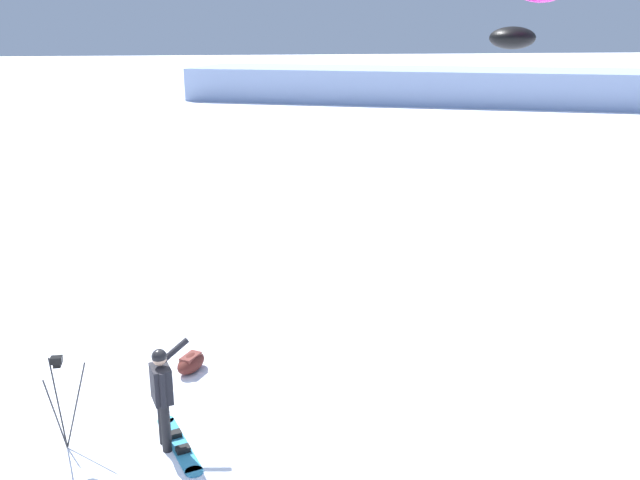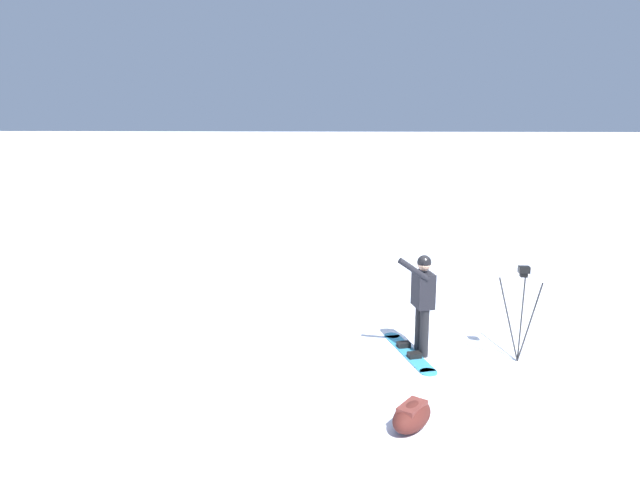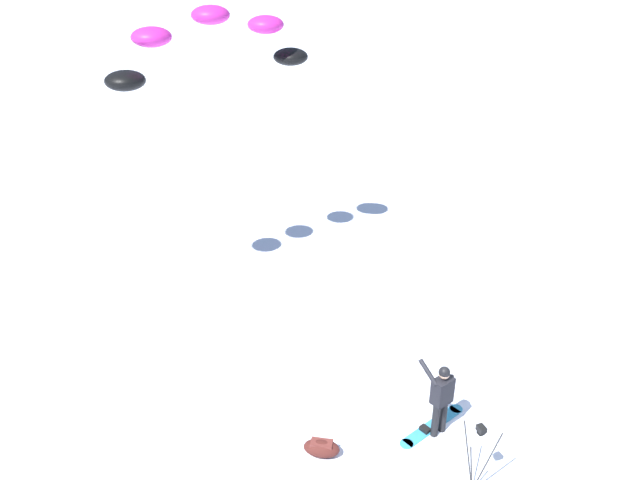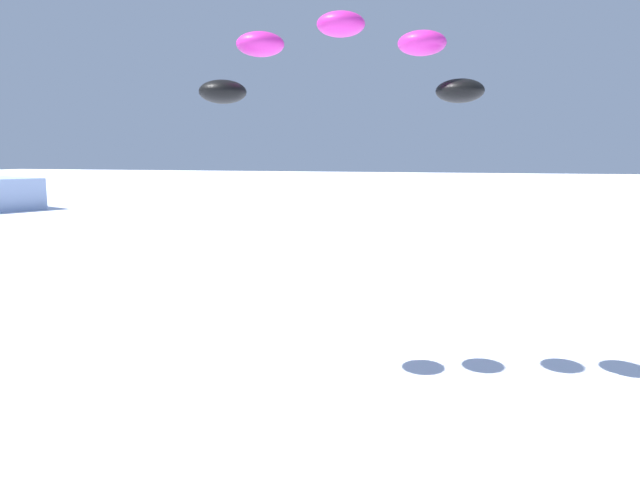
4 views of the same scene
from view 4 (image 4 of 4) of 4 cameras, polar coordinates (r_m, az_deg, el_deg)
The scene contains 1 object.
traction_kite at distance 11.05m, azimuth 2.10°, elevation 17.79°, with size 5.41×2.25×1.65m.
Camera 4 is at (0.85, -2.96, 4.60)m, focal length 31.69 mm.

